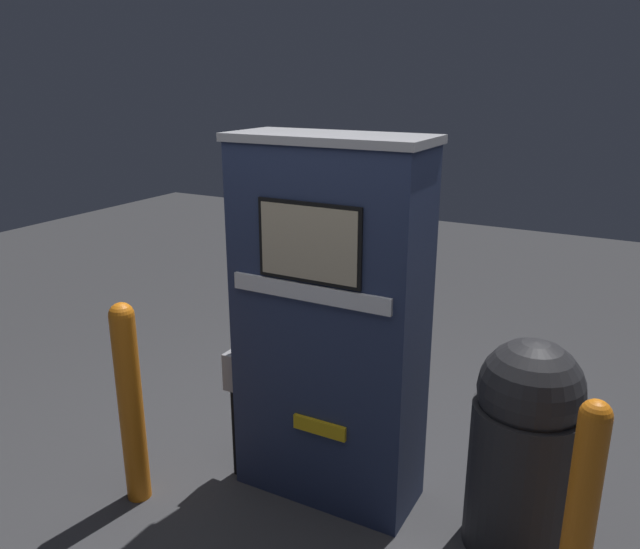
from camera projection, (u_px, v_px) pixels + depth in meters
ground_plane at (311, 507)px, 3.28m from camera, size 14.00×14.00×0.00m
gas_pump at (329, 325)px, 3.16m from camera, size 1.05×0.44×1.92m
safety_bollard at (130, 400)px, 3.20m from camera, size 0.13×0.13×1.11m
trash_bin at (524, 446)px, 2.88m from camera, size 0.50×0.50×1.06m
safety_bollard_far at (580, 523)px, 2.34m from camera, size 0.12×0.12×1.08m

